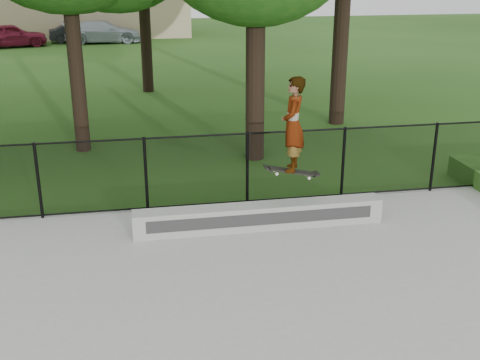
{
  "coord_description": "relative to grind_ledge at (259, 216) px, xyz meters",
  "views": [
    {
      "loc": [
        -0.2,
        -5.2,
        4.66
      ],
      "look_at": [
        1.54,
        4.2,
        1.2
      ],
      "focal_mm": 45.0,
      "sensor_mm": 36.0,
      "label": 1
    }
  ],
  "objects": [
    {
      "name": "grind_ledge",
      "position": [
        0.0,
        0.0,
        0.0
      ],
      "size": [
        4.6,
        0.4,
        0.45
      ],
      "primitive_type": "cube",
      "color": "#A7A6A2",
      "rests_on": "concrete_slab"
    },
    {
      "name": "car_a",
      "position": [
        -8.84,
        27.65,
        0.4
      ],
      "size": [
        4.3,
        2.76,
        1.37
      ],
      "primitive_type": "imported",
      "rotation": [
        0.0,
        0.0,
        1.88
      ],
      "color": "maroon",
      "rests_on": "ground"
    },
    {
      "name": "car_b",
      "position": [
        -5.23,
        29.4,
        0.26
      ],
      "size": [
        3.13,
        1.58,
        1.09
      ],
      "primitive_type": "imported",
      "rotation": [
        0.0,
        0.0,
        1.72
      ],
      "color": "black",
      "rests_on": "ground"
    },
    {
      "name": "car_c",
      "position": [
        -3.62,
        28.76,
        0.39
      ],
      "size": [
        4.26,
        1.91,
        1.34
      ],
      "primitive_type": "imported",
      "rotation": [
        0.0,
        0.0,
        1.58
      ],
      "color": "#ADBAC5",
      "rests_on": "ground"
    },
    {
      "name": "skater_airborne",
      "position": [
        0.57,
        -0.06,
        1.69
      ],
      "size": [
        0.83,
        0.71,
        1.85
      ],
      "color": "black",
      "rests_on": "ground"
    },
    {
      "name": "chainlink_fence",
      "position": [
        -1.99,
        1.2,
        0.53
      ],
      "size": [
        16.06,
        0.06,
        1.5
      ],
      "color": "black",
      "rests_on": "concrete_slab"
    },
    {
      "name": "distant_building",
      "position": [
        -3.99,
        33.3,
        1.88
      ],
      "size": [
        12.4,
        6.4,
        4.3
      ],
      "color": "tan",
      "rests_on": "ground"
    }
  ]
}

